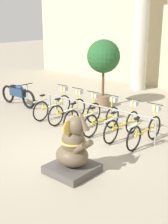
{
  "coord_description": "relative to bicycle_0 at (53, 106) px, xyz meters",
  "views": [
    {
      "loc": [
        5.43,
        -5.27,
        3.39
      ],
      "look_at": [
        0.36,
        0.58,
        1.0
      ],
      "focal_mm": 50.0,
      "sensor_mm": 36.0,
      "label": 1
    }
  ],
  "objects": [
    {
      "name": "bicycle_1",
      "position": [
        0.73,
        -0.01,
        0.0
      ],
      "size": [
        0.48,
        1.77,
        1.07
      ],
      "color": "black",
      "rests_on": "ground_plane"
    },
    {
      "name": "bicycle_0",
      "position": [
        0.0,
        0.0,
        0.0
      ],
      "size": [
        0.48,
        1.77,
        1.07
      ],
      "color": "black",
      "rests_on": "ground_plane"
    },
    {
      "name": "bike_rack",
      "position": [
        1.83,
        0.08,
        0.2
      ],
      "size": [
        4.26,
        0.05,
        0.77
      ],
      "color": "gray",
      "rests_on": "ground_plane"
    },
    {
      "name": "column_left",
      "position": [
        -0.1,
        5.73,
        2.21
      ],
      "size": [
        0.89,
        0.89,
        5.16
      ],
      "color": "#BCB7A8",
      "rests_on": "ground_plane"
    },
    {
      "name": "bicycle_5",
      "position": [
        3.66,
        -0.04,
        0.0
      ],
      "size": [
        0.48,
        1.77,
        1.07
      ],
      "color": "black",
      "rests_on": "ground_plane"
    },
    {
      "name": "ground_plane",
      "position": [
        2.18,
        -1.87,
        -0.41
      ],
      "size": [
        60.0,
        60.0,
        0.0
      ],
      "primitive_type": "plane",
      "color": "#9E937F"
    },
    {
      "name": "bicycle_4",
      "position": [
        2.93,
        -0.04,
        0.0
      ],
      "size": [
        0.48,
        1.77,
        1.07
      ],
      "color": "black",
      "rests_on": "ground_plane"
    },
    {
      "name": "bicycle_2",
      "position": [
        1.46,
        -0.07,
        0.0
      ],
      "size": [
        0.48,
        1.77,
        1.07
      ],
      "color": "black",
      "rests_on": "ground_plane"
    },
    {
      "name": "elephant_statue",
      "position": [
        3.29,
        -2.52,
        0.12
      ],
      "size": [
        0.99,
        0.99,
        1.58
      ],
      "color": "#4C4742",
      "rests_on": "ground_plane"
    },
    {
      "name": "bicycle_3",
      "position": [
        2.19,
        -0.05,
        0.0
      ],
      "size": [
        0.48,
        1.77,
        1.07
      ],
      "color": "black",
      "rests_on": "ground_plane"
    },
    {
      "name": "motorcycle",
      "position": [
        -2.12,
        0.12,
        0.05
      ],
      "size": [
        2.01,
        0.55,
        0.95
      ],
      "color": "black",
      "rests_on": "ground_plane"
    },
    {
      "name": "potted_tree",
      "position": [
        0.47,
        2.21,
        1.39
      ],
      "size": [
        1.25,
        1.25,
        2.57
      ],
      "color": "brown",
      "rests_on": "ground_plane"
    }
  ]
}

